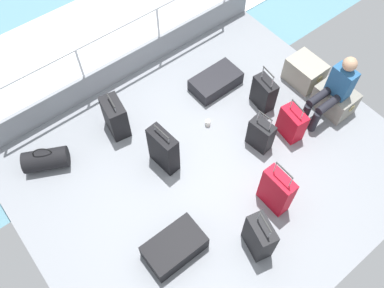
{
  "coord_description": "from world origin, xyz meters",
  "views": [
    {
      "loc": [
        2.01,
        -1.95,
        4.98
      ],
      "look_at": [
        -0.33,
        -0.09,
        0.25
      ],
      "focal_mm": 37.55,
      "sensor_mm": 36.0,
      "label": 1
    }
  ],
  "objects_px": {
    "suitcase_8": "(292,123)",
    "suitcase_0": "(276,191)",
    "suitcase_4": "(261,135)",
    "suitcase_7": "(174,247)",
    "cargo_crate_1": "(335,99)",
    "cargo_crate_0": "(305,72)",
    "suitcase_6": "(259,237)",
    "suitcase_2": "(115,117)",
    "paper_cup": "(208,123)",
    "suitcase_3": "(216,81)",
    "suitcase_5": "(264,93)",
    "suitcase_1": "(163,150)",
    "passenger_seated": "(334,89)",
    "duffel_bag": "(46,160)"
  },
  "relations": [
    {
      "from": "passenger_seated",
      "to": "paper_cup",
      "type": "distance_m",
      "value": 1.88
    },
    {
      "from": "suitcase_6",
      "to": "suitcase_1",
      "type": "bearing_deg",
      "value": -173.74
    },
    {
      "from": "suitcase_1",
      "to": "suitcase_4",
      "type": "xyz_separation_m",
      "value": [
        0.61,
        1.25,
        -0.09
      ]
    },
    {
      "from": "cargo_crate_1",
      "to": "suitcase_4",
      "type": "bearing_deg",
      "value": -98.69
    },
    {
      "from": "suitcase_4",
      "to": "paper_cup",
      "type": "relative_size",
      "value": 7.17
    },
    {
      "from": "passenger_seated",
      "to": "suitcase_8",
      "type": "distance_m",
      "value": 0.77
    },
    {
      "from": "paper_cup",
      "to": "suitcase_0",
      "type": "bearing_deg",
      "value": -4.96
    },
    {
      "from": "cargo_crate_1",
      "to": "suitcase_0",
      "type": "bearing_deg",
      "value": -72.83
    },
    {
      "from": "cargo_crate_0",
      "to": "suitcase_0",
      "type": "relative_size",
      "value": 0.66
    },
    {
      "from": "suitcase_6",
      "to": "suitcase_2",
      "type": "bearing_deg",
      "value": -171.52
    },
    {
      "from": "passenger_seated",
      "to": "suitcase_6",
      "type": "distance_m",
      "value": 2.43
    },
    {
      "from": "suitcase_8",
      "to": "suitcase_0",
      "type": "bearing_deg",
      "value": -56.56
    },
    {
      "from": "cargo_crate_1",
      "to": "paper_cup",
      "type": "distance_m",
      "value": 1.97
    },
    {
      "from": "cargo_crate_1",
      "to": "paper_cup",
      "type": "xyz_separation_m",
      "value": [
        -0.94,
        -1.72,
        -0.14
      ]
    },
    {
      "from": "suitcase_4",
      "to": "duffel_bag",
      "type": "height_order",
      "value": "suitcase_4"
    },
    {
      "from": "suitcase_3",
      "to": "suitcase_6",
      "type": "relative_size",
      "value": 1.01
    },
    {
      "from": "suitcase_0",
      "to": "cargo_crate_0",
      "type": "bearing_deg",
      "value": 122.97
    },
    {
      "from": "passenger_seated",
      "to": "suitcase_2",
      "type": "xyz_separation_m",
      "value": [
        -1.72,
        -2.64,
        -0.27
      ]
    },
    {
      "from": "suitcase_4",
      "to": "suitcase_7",
      "type": "distance_m",
      "value": 1.98
    },
    {
      "from": "suitcase_4",
      "to": "suitcase_6",
      "type": "distance_m",
      "value": 1.52
    },
    {
      "from": "suitcase_2",
      "to": "suitcase_6",
      "type": "bearing_deg",
      "value": 8.48
    },
    {
      "from": "cargo_crate_1",
      "to": "suitcase_7",
      "type": "relative_size",
      "value": 0.82
    },
    {
      "from": "suitcase_2",
      "to": "suitcase_3",
      "type": "relative_size",
      "value": 0.86
    },
    {
      "from": "suitcase_7",
      "to": "duffel_bag",
      "type": "relative_size",
      "value": 1.11
    },
    {
      "from": "suitcase_3",
      "to": "paper_cup",
      "type": "height_order",
      "value": "suitcase_3"
    },
    {
      "from": "cargo_crate_0",
      "to": "suitcase_3",
      "type": "relative_size",
      "value": 0.73
    },
    {
      "from": "suitcase_4",
      "to": "suitcase_5",
      "type": "bearing_deg",
      "value": 132.74
    },
    {
      "from": "cargo_crate_0",
      "to": "suitcase_1",
      "type": "bearing_deg",
      "value": -93.37
    },
    {
      "from": "cargo_crate_0",
      "to": "suitcase_4",
      "type": "height_order",
      "value": "suitcase_4"
    },
    {
      "from": "suitcase_2",
      "to": "suitcase_6",
      "type": "relative_size",
      "value": 0.86
    },
    {
      "from": "suitcase_8",
      "to": "passenger_seated",
      "type": "bearing_deg",
      "value": 83.96
    },
    {
      "from": "suitcase_1",
      "to": "suitcase_0",
      "type": "bearing_deg",
      "value": 28.77
    },
    {
      "from": "passenger_seated",
      "to": "suitcase_4",
      "type": "xyz_separation_m",
      "value": [
        -0.21,
        -1.18,
        -0.32
      ]
    },
    {
      "from": "cargo_crate_1",
      "to": "suitcase_2",
      "type": "xyz_separation_m",
      "value": [
        -1.72,
        -2.82,
        0.1
      ]
    },
    {
      "from": "suitcase_6",
      "to": "suitcase_8",
      "type": "relative_size",
      "value": 1.18
    },
    {
      "from": "paper_cup",
      "to": "suitcase_8",
      "type": "bearing_deg",
      "value": 44.44
    },
    {
      "from": "suitcase_7",
      "to": "suitcase_2",
      "type": "bearing_deg",
      "value": 167.12
    },
    {
      "from": "passenger_seated",
      "to": "suitcase_4",
      "type": "height_order",
      "value": "passenger_seated"
    },
    {
      "from": "suitcase_0",
      "to": "suitcase_3",
      "type": "relative_size",
      "value": 1.12
    },
    {
      "from": "cargo_crate_0",
      "to": "passenger_seated",
      "type": "bearing_deg",
      "value": -19.08
    },
    {
      "from": "suitcase_4",
      "to": "suitcase_7",
      "type": "relative_size",
      "value": 0.96
    },
    {
      "from": "suitcase_2",
      "to": "suitcase_7",
      "type": "xyz_separation_m",
      "value": [
        2.01,
        -0.46,
        -0.16
      ]
    },
    {
      "from": "suitcase_2",
      "to": "suitcase_5",
      "type": "xyz_separation_m",
      "value": [
        1.0,
        2.01,
        -0.03
      ]
    },
    {
      "from": "suitcase_4",
      "to": "paper_cup",
      "type": "distance_m",
      "value": 0.84
    },
    {
      "from": "suitcase_0",
      "to": "suitcase_5",
      "type": "xyz_separation_m",
      "value": [
        -1.3,
        1.05,
        -0.08
      ]
    },
    {
      "from": "suitcase_0",
      "to": "suitcase_4",
      "type": "bearing_deg",
      "value": 148.01
    },
    {
      "from": "passenger_seated",
      "to": "suitcase_1",
      "type": "distance_m",
      "value": 2.58
    },
    {
      "from": "suitcase_3",
      "to": "suitcase_5",
      "type": "height_order",
      "value": "suitcase_5"
    },
    {
      "from": "suitcase_4",
      "to": "suitcase_8",
      "type": "relative_size",
      "value": 1.07
    },
    {
      "from": "suitcase_0",
      "to": "suitcase_8",
      "type": "relative_size",
      "value": 1.33
    }
  ]
}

